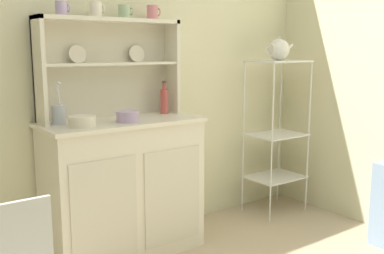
{
  "coord_description": "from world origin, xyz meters",
  "views": [
    {
      "loc": [
        -1.32,
        -1.07,
        1.29
      ],
      "look_at": [
        0.27,
        1.12,
        0.82
      ],
      "focal_mm": 41.86,
      "sensor_mm": 36.0,
      "label": 1
    }
  ],
  "objects_px": {
    "cup_lilac_0": "(61,8)",
    "hutch_cabinet": "(124,186)",
    "bakers_rack": "(276,123)",
    "hutch_shelf_unit": "(108,60)",
    "jam_bottle": "(164,100)",
    "utensil_jar": "(59,114)",
    "bowl_mixing_large": "(82,121)",
    "porcelain_teapot": "(279,50)"
  },
  "relations": [
    {
      "from": "hutch_cabinet",
      "to": "porcelain_teapot",
      "type": "bearing_deg",
      "value": -1.46
    },
    {
      "from": "hutch_shelf_unit",
      "to": "bowl_mixing_large",
      "type": "relative_size",
      "value": 5.97
    },
    {
      "from": "hutch_cabinet",
      "to": "utensil_jar",
      "type": "bearing_deg",
      "value": 168.0
    },
    {
      "from": "jam_bottle",
      "to": "utensil_jar",
      "type": "height_order",
      "value": "utensil_jar"
    },
    {
      "from": "hutch_shelf_unit",
      "to": "cup_lilac_0",
      "type": "distance_m",
      "value": 0.42
    },
    {
      "from": "bakers_rack",
      "to": "cup_lilac_0",
      "type": "xyz_separation_m",
      "value": [
        -1.62,
        0.16,
        0.8
      ]
    },
    {
      "from": "hutch_shelf_unit",
      "to": "bowl_mixing_large",
      "type": "distance_m",
      "value": 0.5
    },
    {
      "from": "hutch_cabinet",
      "to": "jam_bottle",
      "type": "bearing_deg",
      "value": 13.38
    },
    {
      "from": "cup_lilac_0",
      "to": "utensil_jar",
      "type": "relative_size",
      "value": 0.33
    },
    {
      "from": "jam_bottle",
      "to": "hutch_cabinet",
      "type": "bearing_deg",
      "value": -166.62
    },
    {
      "from": "utensil_jar",
      "to": "porcelain_teapot",
      "type": "relative_size",
      "value": 0.98
    },
    {
      "from": "utensil_jar",
      "to": "hutch_cabinet",
      "type": "bearing_deg",
      "value": -12.0
    },
    {
      "from": "bowl_mixing_large",
      "to": "jam_bottle",
      "type": "height_order",
      "value": "jam_bottle"
    },
    {
      "from": "hutch_cabinet",
      "to": "jam_bottle",
      "type": "distance_m",
      "value": 0.63
    },
    {
      "from": "hutch_cabinet",
      "to": "porcelain_teapot",
      "type": "xyz_separation_m",
      "value": [
        1.32,
        -0.03,
        0.84
      ]
    },
    {
      "from": "cup_lilac_0",
      "to": "hutch_cabinet",
      "type": "bearing_deg",
      "value": -22.17
    },
    {
      "from": "porcelain_teapot",
      "to": "utensil_jar",
      "type": "bearing_deg",
      "value": 176.23
    },
    {
      "from": "bakers_rack",
      "to": "bowl_mixing_large",
      "type": "height_order",
      "value": "bakers_rack"
    },
    {
      "from": "bowl_mixing_large",
      "to": "porcelain_teapot",
      "type": "distance_m",
      "value": 1.66
    },
    {
      "from": "hutch_shelf_unit",
      "to": "porcelain_teapot",
      "type": "relative_size",
      "value": 3.63
    },
    {
      "from": "hutch_shelf_unit",
      "to": "utensil_jar",
      "type": "bearing_deg",
      "value": -166.85
    },
    {
      "from": "cup_lilac_0",
      "to": "porcelain_teapot",
      "type": "bearing_deg",
      "value": -5.5
    },
    {
      "from": "bowl_mixing_large",
      "to": "hutch_cabinet",
      "type": "bearing_deg",
      "value": 14.35
    },
    {
      "from": "utensil_jar",
      "to": "hutch_shelf_unit",
      "type": "bearing_deg",
      "value": 13.15
    },
    {
      "from": "bakers_rack",
      "to": "utensil_jar",
      "type": "distance_m",
      "value": 1.7
    },
    {
      "from": "utensil_jar",
      "to": "bowl_mixing_large",
      "type": "bearing_deg",
      "value": -63.08
    },
    {
      "from": "cup_lilac_0",
      "to": "bakers_rack",
      "type": "bearing_deg",
      "value": -5.49
    },
    {
      "from": "porcelain_teapot",
      "to": "jam_bottle",
      "type": "bearing_deg",
      "value": 172.86
    },
    {
      "from": "hutch_cabinet",
      "to": "cup_lilac_0",
      "type": "distance_m",
      "value": 1.12
    },
    {
      "from": "bakers_rack",
      "to": "jam_bottle",
      "type": "distance_m",
      "value": 1.0
    },
    {
      "from": "bowl_mixing_large",
      "to": "jam_bottle",
      "type": "relative_size",
      "value": 0.7
    },
    {
      "from": "bakers_rack",
      "to": "cup_lilac_0",
      "type": "distance_m",
      "value": 1.82
    },
    {
      "from": "hutch_shelf_unit",
      "to": "jam_bottle",
      "type": "relative_size",
      "value": 4.17
    },
    {
      "from": "bakers_rack",
      "to": "jam_bottle",
      "type": "relative_size",
      "value": 5.49
    },
    {
      "from": "utensil_jar",
      "to": "porcelain_teapot",
      "type": "distance_m",
      "value": 1.73
    },
    {
      "from": "cup_lilac_0",
      "to": "bowl_mixing_large",
      "type": "xyz_separation_m",
      "value": [
        0.01,
        -0.2,
        -0.63
      ]
    },
    {
      "from": "hutch_cabinet",
      "to": "hutch_shelf_unit",
      "type": "height_order",
      "value": "hutch_shelf_unit"
    },
    {
      "from": "jam_bottle",
      "to": "hutch_shelf_unit",
      "type": "bearing_deg",
      "value": 168.24
    },
    {
      "from": "bakers_rack",
      "to": "cup_lilac_0",
      "type": "relative_size",
      "value": 14.86
    },
    {
      "from": "jam_bottle",
      "to": "porcelain_teapot",
      "type": "height_order",
      "value": "porcelain_teapot"
    },
    {
      "from": "cup_lilac_0",
      "to": "bowl_mixing_large",
      "type": "distance_m",
      "value": 0.66
    },
    {
      "from": "bakers_rack",
      "to": "utensil_jar",
      "type": "height_order",
      "value": "bakers_rack"
    }
  ]
}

